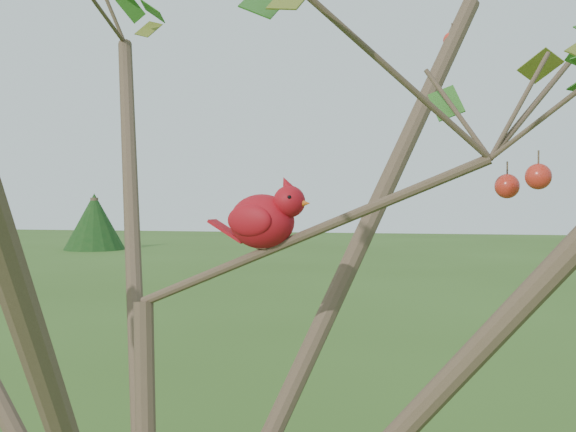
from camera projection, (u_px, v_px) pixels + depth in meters
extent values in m
sphere|color=red|center=(538.00, 177.00, 1.10)|extent=(0.04, 0.04, 0.04)
sphere|color=red|center=(507.00, 186.00, 1.17)|extent=(0.04, 0.04, 0.04)
sphere|color=red|center=(452.00, 40.00, 1.68)|extent=(0.04, 0.04, 0.04)
ellipsoid|color=#9F0D14|center=(262.00, 221.00, 1.24)|extent=(0.14, 0.12, 0.09)
sphere|color=#9F0D14|center=(289.00, 202.00, 1.21)|extent=(0.07, 0.07, 0.05)
cone|color=#9F0D14|center=(287.00, 185.00, 1.21)|extent=(0.05, 0.04, 0.04)
cone|color=#D85914|center=(304.00, 203.00, 1.20)|extent=(0.03, 0.03, 0.02)
ellipsoid|color=black|center=(299.00, 204.00, 1.20)|extent=(0.02, 0.03, 0.03)
cube|color=#9F0D14|center=(228.00, 231.00, 1.27)|extent=(0.07, 0.04, 0.04)
ellipsoid|color=#9F0D14|center=(269.00, 219.00, 1.27)|extent=(0.09, 0.05, 0.05)
ellipsoid|color=#9F0D14|center=(249.00, 220.00, 1.21)|extent=(0.09, 0.05, 0.05)
cylinder|color=#3B2D20|center=(94.00, 224.00, 28.44)|extent=(0.31, 0.31, 2.06)
cone|color=#143613|center=(94.00, 222.00, 28.44)|extent=(2.40, 2.40, 2.23)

